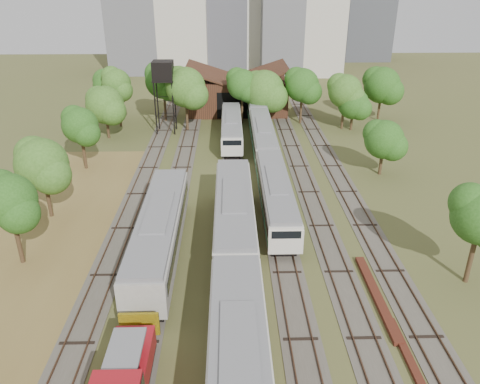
{
  "coord_description": "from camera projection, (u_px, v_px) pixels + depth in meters",
  "views": [
    {
      "loc": [
        -2.4,
        -19.43,
        20.93
      ],
      "look_at": [
        -1.41,
        19.95,
        2.5
      ],
      "focal_mm": 35.0,
      "sensor_mm": 36.0,
      "label": 1
    }
  ],
  "objects": [
    {
      "name": "ground",
      "position": [
        274.0,
        380.0,
        26.51
      ],
      "size": [
        240.0,
        240.0,
        0.0
      ],
      "primitive_type": "plane",
      "color": "#475123",
      "rests_on": "ground"
    },
    {
      "name": "dry_grass_patch",
      "position": [
        12.0,
        297.0,
        33.33
      ],
      "size": [
        14.0,
        60.0,
        0.04
      ],
      "primitive_type": "cube",
      "color": "brown",
      "rests_on": "ground"
    },
    {
      "name": "tracks",
      "position": [
        246.0,
        193.0,
        49.12
      ],
      "size": [
        24.6,
        80.0,
        0.19
      ],
      "color": "#4C473D",
      "rests_on": "ground"
    },
    {
      "name": "railcar_red_set",
      "position": [
        236.0,
        276.0,
        31.97
      ],
      "size": [
        3.29,
        34.58,
        4.08
      ],
      "color": "black",
      "rests_on": "ground"
    },
    {
      "name": "railcar_green_set",
      "position": [
        263.0,
        137.0,
        60.14
      ],
      "size": [
        2.8,
        52.08,
        3.46
      ],
      "color": "black",
      "rests_on": "ground"
    },
    {
      "name": "railcar_rear",
      "position": [
        232.0,
        128.0,
        63.76
      ],
      "size": [
        2.73,
        16.08,
        3.37
      ],
      "color": "black",
      "rests_on": "ground"
    },
    {
      "name": "old_grey_coach",
      "position": [
        160.0,
        232.0,
        37.44
      ],
      "size": [
        3.2,
        18.0,
        3.96
      ],
      "color": "black",
      "rests_on": "ground"
    },
    {
      "name": "water_tower",
      "position": [
        163.0,
        73.0,
        64.54
      ],
      "size": [
        2.92,
        2.92,
        10.11
      ],
      "color": "black",
      "rests_on": "ground"
    },
    {
      "name": "rail_pile_near",
      "position": [
        377.0,
        296.0,
        33.21
      ],
      "size": [
        0.64,
        9.63,
        0.32
      ],
      "primitive_type": "cube",
      "color": "#552418",
      "rests_on": "ground"
    },
    {
      "name": "rail_pile_far",
      "position": [
        412.0,
        364.0,
        27.44
      ],
      "size": [
        0.49,
        7.83,
        0.25
      ],
      "primitive_type": "cube",
      "color": "#552418",
      "rests_on": "ground"
    },
    {
      "name": "maintenance_shed",
      "position": [
        237.0,
        93.0,
        77.75
      ],
      "size": [
        16.45,
        11.55,
        7.58
      ],
      "color": "#341D13",
      "rests_on": "ground"
    },
    {
      "name": "tree_band_left",
      "position": [
        61.0,
        146.0,
        46.99
      ],
      "size": [
        6.66,
        63.61,
        7.88
      ],
      "color": "#382616",
      "rests_on": "ground"
    },
    {
      "name": "tree_band_far",
      "position": [
        256.0,
        87.0,
        69.25
      ],
      "size": [
        44.61,
        10.32,
        9.13
      ],
      "color": "#382616",
      "rests_on": "ground"
    },
    {
      "name": "tree_band_right",
      "position": [
        388.0,
        137.0,
        51.91
      ],
      "size": [
        5.14,
        41.91,
        7.61
      ],
      "color": "#382616",
      "rests_on": "ground"
    },
    {
      "name": "tower_far_right",
      "position": [
        368.0,
        3.0,
        120.96
      ],
      "size": [
        12.0,
        12.0,
        28.0
      ],
      "primitive_type": "cube",
      "color": "#42444A",
      "rests_on": "ground"
    }
  ]
}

